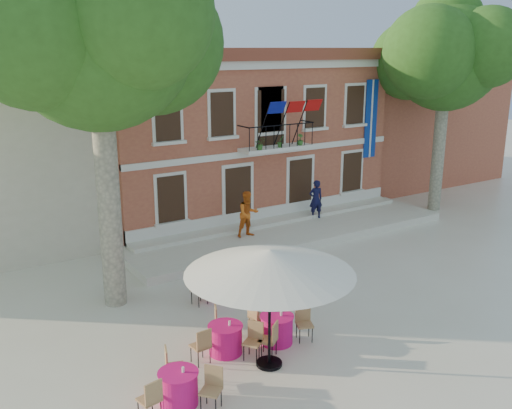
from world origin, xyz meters
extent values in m
plane|color=beige|center=(0.00, 0.00, 0.00)|extent=(90.00, 90.00, 0.00)
cube|color=#B86142|center=(2.00, 10.00, 3.50)|extent=(13.00, 8.00, 7.00)
cube|color=brown|center=(2.00, 10.00, 7.25)|extent=(13.50, 8.50, 0.50)
cube|color=silver|center=(2.00, 6.05, 6.85)|extent=(13.30, 0.35, 0.35)
cube|color=silver|center=(2.00, 5.55, 3.50)|extent=(3.20, 0.90, 0.15)
cube|color=black|center=(2.00, 5.15, 4.50)|extent=(3.20, 0.04, 0.04)
cube|color=navy|center=(7.60, 5.94, 4.30)|extent=(0.70, 0.05, 3.60)
cube|color=navy|center=(1.10, 4.80, 5.25)|extent=(0.76, 0.27, 0.47)
cube|color=#B90D0C|center=(2.00, 4.80, 5.25)|extent=(0.76, 0.29, 0.47)
cube|color=#B90D0C|center=(2.90, 4.80, 5.25)|extent=(0.76, 0.27, 0.47)
imported|color=#26591E|center=(1.00, 5.25, 3.82)|extent=(0.43, 0.37, 0.48)
imported|color=#26591E|center=(2.00, 5.25, 3.82)|extent=(0.26, 0.21, 0.48)
imported|color=#26591E|center=(3.00, 5.25, 3.82)|extent=(0.27, 0.27, 0.48)
cube|color=#B86142|center=(14.00, 11.00, 3.00)|extent=(9.00, 9.00, 6.00)
cube|color=brown|center=(14.00, 11.00, 6.20)|extent=(9.40, 9.40, 0.40)
cube|color=silver|center=(2.00, 4.40, 0.15)|extent=(14.00, 3.40, 0.30)
cylinder|color=#A59E84|center=(-6.24, 2.10, 3.40)|extent=(0.67, 0.67, 6.79)
sphere|color=#285119|center=(-6.24, 2.10, 7.96)|extent=(5.43, 5.43, 5.43)
cylinder|color=#A59E84|center=(10.20, 4.04, 3.04)|extent=(0.57, 0.57, 6.08)
sphere|color=#285119|center=(10.20, 4.04, 7.12)|extent=(4.86, 4.86, 4.86)
cylinder|color=black|center=(-4.26, -3.34, 0.04)|extent=(0.64, 0.64, 0.08)
cylinder|color=black|center=(-4.26, -3.34, 1.33)|extent=(0.07, 0.07, 2.66)
cone|color=white|center=(-4.26, -3.34, 2.71)|extent=(4.04, 4.04, 0.58)
imported|color=black|center=(3.83, 5.13, 1.15)|extent=(0.70, 0.53, 1.70)
imported|color=orange|center=(0.03, 4.58, 1.22)|extent=(0.91, 0.72, 1.83)
cylinder|color=#D21368|center=(-6.79, -3.59, 0.38)|extent=(0.84, 0.84, 0.75)
cylinder|color=#D21368|center=(-6.79, -3.59, 0.76)|extent=(0.90, 0.90, 0.02)
cube|color=tan|center=(-6.30, -4.16, 0.47)|extent=(0.59, 0.59, 0.95)
cube|color=tan|center=(-6.55, -2.88, 0.47)|extent=(0.53, 0.53, 0.95)
cube|color=tan|center=(-7.53, -3.73, 0.47)|extent=(0.49, 0.49, 0.95)
cylinder|color=#D21368|center=(-3.48, -2.53, 0.38)|extent=(0.84, 0.84, 0.75)
cylinder|color=#D21368|center=(-3.48, -2.53, 0.76)|extent=(0.90, 0.90, 0.02)
cube|color=tan|center=(-2.78, -2.81, 0.47)|extent=(0.55, 0.55, 0.95)
cube|color=tan|center=(-3.58, -1.79, 0.47)|extent=(0.47, 0.47, 0.95)
cube|color=tan|center=(-4.07, -2.99, 0.47)|extent=(0.59, 0.59, 0.95)
cylinder|color=#D21368|center=(-4.88, -2.27, 0.38)|extent=(0.84, 0.84, 0.75)
cylinder|color=#D21368|center=(-4.88, -2.27, 0.76)|extent=(0.90, 0.90, 0.02)
cube|color=tan|center=(-4.56, -1.59, 0.47)|extent=(0.56, 0.56, 0.95)
cube|color=tan|center=(-5.62, -2.34, 0.47)|extent=(0.46, 0.46, 0.95)
cube|color=tan|center=(-4.45, -2.88, 0.47)|extent=(0.59, 0.59, 0.95)
cylinder|color=#D21368|center=(-3.40, 0.81, 0.38)|extent=(0.84, 0.84, 0.75)
cylinder|color=#D21368|center=(-3.40, 0.81, 0.76)|extent=(0.90, 0.90, 0.02)
cube|color=tan|center=(-4.13, 0.64, 0.47)|extent=(0.50, 0.50, 0.95)
cube|color=tan|center=(-2.67, 0.97, 0.47)|extent=(0.50, 0.50, 0.95)
camera|label=1|loc=(-11.19, -13.65, 7.53)|focal=40.00mm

